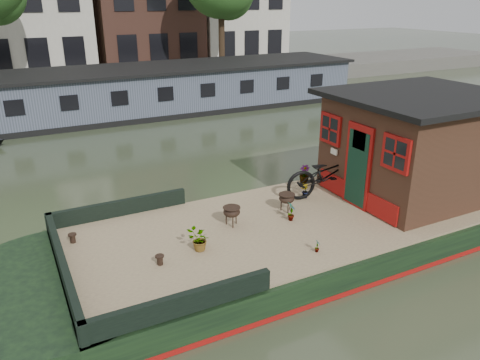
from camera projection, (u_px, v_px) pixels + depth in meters
name	position (u px, v px, depth m)	size (l,w,h in m)	color
ground	(337.00, 234.00, 10.78)	(120.00, 120.00, 0.00)	#283421
houseboat_hull	(289.00, 236.00, 10.11)	(14.01, 4.02, 0.60)	black
houseboat_deck	(339.00, 210.00, 10.55)	(11.80, 3.80, 0.05)	#9B8960
bow_bulwark	(113.00, 254.00, 8.32)	(3.00, 4.00, 0.35)	black
cabin	(417.00, 144.00, 11.03)	(4.00, 3.50, 2.42)	black
bicycle	(328.00, 174.00, 11.05)	(0.74, 2.12, 1.11)	black
potted_plant_a	(291.00, 211.00, 9.91)	(0.22, 0.15, 0.42)	brown
potted_plant_b	(305.00, 191.00, 11.07)	(0.19, 0.15, 0.34)	maroon
potted_plant_c	(199.00, 240.00, 8.71)	(0.41, 0.35, 0.45)	#95582B
potted_plant_d	(304.00, 174.00, 11.95)	(0.26, 0.26, 0.47)	brown
potted_plant_e	(317.00, 246.00, 8.70)	(0.14, 0.09, 0.26)	brown
brazier_front	(287.00, 203.00, 10.36)	(0.38, 0.38, 0.41)	black
brazier_rear	(232.00, 216.00, 9.70)	(0.39, 0.39, 0.42)	black
bollard_port	(73.00, 238.00, 9.06)	(0.16, 0.16, 0.18)	black
bollard_stbd	(160.00, 260.00, 8.30)	(0.16, 0.16, 0.18)	black
far_houseboat	(152.00, 91.00, 22.02)	(20.40, 4.40, 2.11)	#4F5569
quay	(120.00, 82.00, 27.60)	(60.00, 6.00, 0.90)	#47443F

